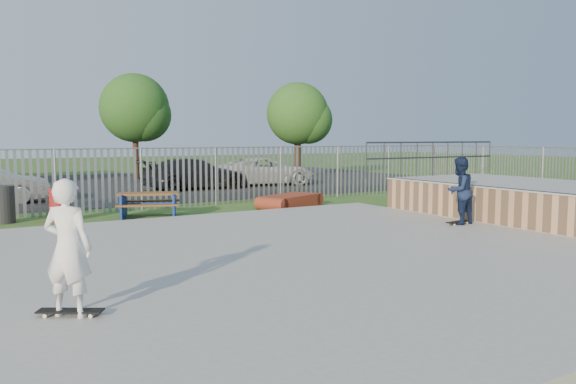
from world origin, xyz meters
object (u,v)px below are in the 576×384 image
picnic_table (149,205)px  trash_bin_red (60,205)px  tree_right (298,114)px  trash_bin_grey (3,204)px  car_white (265,171)px  skater_white (68,248)px  tree_mid (135,108)px  skater_navy (459,191)px  funbox (290,201)px  car_dark (194,174)px

picnic_table → trash_bin_red: 2.43m
picnic_table → tree_right: tree_right is taller
trash_bin_grey → tree_right: tree_right is taller
trash_bin_red → car_white: size_ratio=0.19×
skater_white → tree_mid: bearing=-66.1°
tree_right → skater_navy: size_ratio=3.22×
picnic_table → tree_right: size_ratio=0.39×
picnic_table → funbox: size_ratio=0.90×
funbox → skater_navy: skater_navy is taller
skater_white → trash_bin_grey: bearing=-48.3°
skater_navy → skater_white: (-9.79, -2.76, 0.00)m
funbox → tree_mid: 15.86m
funbox → tree_right: tree_right is taller
picnic_table → tree_mid: bearing=96.6°
car_dark → tree_right: bearing=-65.9°
picnic_table → trash_bin_red: (-2.37, 0.53, 0.09)m
picnic_table → tree_right: (12.21, 11.51, 3.31)m
trash_bin_red → car_white: bearing=35.2°
car_dark → tree_right: size_ratio=0.87×
picnic_table → skater_white: skater_white is taller
picnic_table → car_dark: (4.39, 7.68, 0.34)m
trash_bin_red → car_white: 12.95m
car_white → skater_navy: bearing=-179.2°
picnic_table → skater_navy: bearing=-24.8°
tree_right → trash_bin_grey: bearing=-146.6°
car_dark → tree_mid: tree_mid is taller
car_white → skater_white: bearing=154.2°
trash_bin_grey → car_dark: car_dark is taller
tree_mid → tree_right: bearing=-24.4°
car_white → skater_white: (-11.90, -16.99, 0.31)m
tree_right → skater_white: (-15.90, -20.49, -2.69)m
trash_bin_red → car_white: car_white is taller
trash_bin_red → car_dark: 9.85m
car_white → tree_mid: tree_mid is taller
car_dark → tree_right: (7.81, 3.83, 2.97)m
car_white → car_dark: bearing=104.0°
skater_navy → trash_bin_red: bearing=-46.6°
trash_bin_red → skater_navy: size_ratio=0.55×
picnic_table → trash_bin_red: trash_bin_red is taller
trash_bin_grey → car_dark: size_ratio=0.22×
car_white → tree_right: (4.00, 3.51, 2.99)m
picnic_table → funbox: (4.79, -0.09, -0.16)m
funbox → skater_white: 12.32m
trash_bin_red → picnic_table: bearing=-12.7°
tree_right → skater_navy: bearing=-109.0°
trash_bin_grey → car_white: 13.90m
funbox → skater_navy: (1.31, -6.14, 0.79)m
car_dark → car_white: (3.81, 0.32, -0.02)m
trash_bin_grey → skater_white: 9.96m
skater_navy → car_white: bearing=-106.4°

